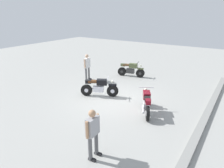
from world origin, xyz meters
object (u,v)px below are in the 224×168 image
motorcycle_black_cruiser (99,87)px  person_in_white_shirt (87,65)px  motorcycle_maroon_cruiser (146,102)px  person_in_gray_shirt (93,131)px  motorcycle_olive_vintage (131,70)px

motorcycle_black_cruiser → person_in_white_shirt: bearing=113.9°
motorcycle_maroon_cruiser → person_in_gray_shirt: person_in_gray_shirt is taller
motorcycle_olive_vintage → motorcycle_maroon_cruiser: bearing=-68.2°
motorcycle_maroon_cruiser → person_in_gray_shirt: bearing=149.4°
motorcycle_olive_vintage → person_in_white_shirt: size_ratio=1.09×
person_in_gray_shirt → motorcycle_maroon_cruiser: bearing=85.8°
motorcycle_black_cruiser → person_in_white_shirt: person_in_white_shirt is taller
motorcycle_olive_vintage → motorcycle_black_cruiser: motorcycle_black_cruiser is taller
motorcycle_black_cruiser → motorcycle_maroon_cruiser: same height
motorcycle_maroon_cruiser → person_in_gray_shirt: 3.83m
motorcycle_black_cruiser → motorcycle_maroon_cruiser: (0.44, 3.01, 0.00)m
person_in_gray_shirt → motorcycle_olive_vintage: bearing=108.1°
motorcycle_olive_vintage → person_in_white_shirt: bearing=-144.5°
motorcycle_black_cruiser → motorcycle_maroon_cruiser: bearing=-36.3°
motorcycle_olive_vintage → person_in_white_shirt: (2.37, -2.05, 0.55)m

